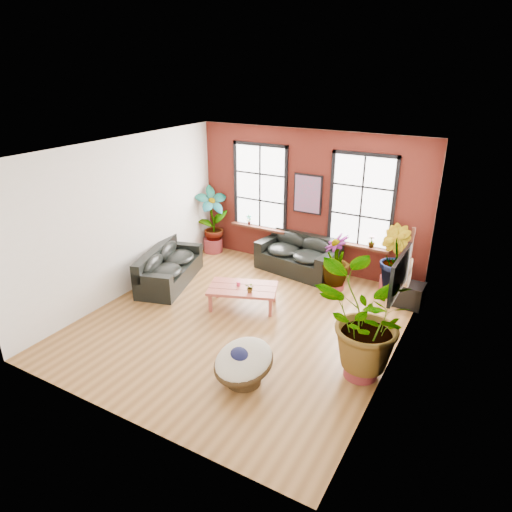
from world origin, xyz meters
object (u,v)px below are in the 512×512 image
(sofa_back, at_px, (299,255))
(papasan_chair, at_px, (243,362))
(sofa_left, at_px, (168,268))
(coffee_table, at_px, (243,289))

(sofa_back, relative_size, papasan_chair, 1.62)
(sofa_left, distance_m, coffee_table, 2.19)
(sofa_back, relative_size, sofa_left, 0.93)
(sofa_left, bearing_deg, papasan_chair, -140.28)
(sofa_back, distance_m, papasan_chair, 4.64)
(sofa_back, distance_m, coffee_table, 2.32)
(sofa_left, bearing_deg, coffee_table, -110.22)
(sofa_left, bearing_deg, sofa_back, -65.27)
(sofa_back, xyz_separation_m, coffee_table, (-0.28, -2.30, -0.01))
(sofa_back, height_order, coffee_table, sofa_back)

